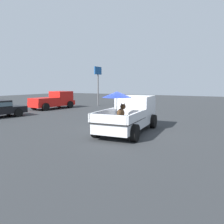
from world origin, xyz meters
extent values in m
plane|color=#2D3033|center=(0.00, 0.00, 0.00)|extent=(80.00, 80.00, 0.00)
cylinder|color=black|center=(1.65, 1.15, 0.40)|extent=(0.82, 0.36, 0.80)
cylinder|color=black|center=(1.84, -0.80, 0.40)|extent=(0.82, 0.36, 0.80)
cylinder|color=black|center=(-1.84, 0.80, 0.40)|extent=(0.82, 0.36, 0.80)
cylinder|color=black|center=(-1.65, -1.15, 0.40)|extent=(0.82, 0.36, 0.80)
cube|color=silver|center=(0.00, 0.00, 0.57)|extent=(5.15, 2.28, 0.50)
cube|color=silver|center=(1.39, 0.14, 1.36)|extent=(2.27, 2.06, 1.08)
cube|color=#4C606B|center=(2.39, 0.24, 1.56)|extent=(0.23, 1.72, 0.64)
cube|color=black|center=(-1.14, -0.11, 0.85)|extent=(2.97, 2.11, 0.06)
cube|color=silver|center=(-1.23, 0.80, 1.08)|extent=(2.80, 0.38, 0.40)
cube|color=silver|center=(-1.05, -1.03, 1.08)|extent=(2.80, 0.38, 0.40)
cube|color=silver|center=(-2.49, -0.25, 1.08)|extent=(0.28, 1.84, 0.40)
ellipsoid|color=#472D19|center=(-1.05, -0.12, 1.14)|extent=(0.71, 0.39, 0.52)
sphere|color=#472D19|center=(-0.75, -0.09, 1.46)|extent=(0.31, 0.31, 0.28)
cone|color=#472D19|center=(-0.76, -0.01, 1.60)|extent=(0.10, 0.10, 0.12)
cone|color=#472D19|center=(-0.74, -0.17, 1.60)|extent=(0.10, 0.10, 0.12)
cylinder|color=black|center=(-1.22, 0.00, 1.44)|extent=(0.03, 0.03, 1.11)
cone|color=#1E33B7|center=(-1.22, 0.00, 2.09)|extent=(1.57, 1.57, 0.28)
cylinder|color=black|center=(8.25, 12.66, 0.38)|extent=(0.79, 0.35, 0.76)
cylinder|color=black|center=(8.03, 10.78, 0.38)|extent=(0.79, 0.35, 0.76)
cylinder|color=black|center=(5.07, 13.04, 0.38)|extent=(0.79, 0.35, 0.76)
cylinder|color=black|center=(4.85, 11.15, 0.38)|extent=(0.79, 0.35, 0.76)
cube|color=red|center=(6.55, 11.91, 0.55)|extent=(4.98, 2.35, 0.50)
cube|color=red|center=(7.74, 11.77, 1.30)|extent=(2.10, 2.01, 1.00)
cube|color=red|center=(5.56, 12.02, 1.00)|extent=(2.89, 2.10, 0.40)
cylinder|color=black|center=(1.21, 11.78, 0.33)|extent=(0.69, 0.33, 0.66)
cylinder|color=black|center=(0.90, 10.05, 0.33)|extent=(0.69, 0.33, 0.66)
cylinder|color=#59595B|center=(11.75, 9.59, 1.85)|extent=(0.16, 0.16, 3.70)
cube|color=#194C8C|center=(11.75, 9.59, 4.15)|extent=(1.40, 0.12, 0.90)
camera|label=1|loc=(-10.82, -5.20, 2.61)|focal=36.09mm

